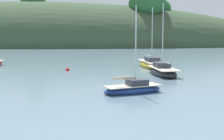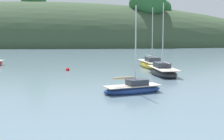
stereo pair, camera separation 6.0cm
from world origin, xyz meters
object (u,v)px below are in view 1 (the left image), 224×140
object	(u,v)px
sailboat_white_near	(151,64)
sailboat_red_portside	(163,71)
mooring_buoy_outer	(67,70)
sailboat_blue_center	(133,89)

from	to	relation	value
sailboat_white_near	sailboat_red_portside	size ratio (longest dim) A/B	0.99
sailboat_red_portside	mooring_buoy_outer	bearing A→B (deg)	159.07
sailboat_white_near	mooring_buoy_outer	distance (m)	10.56
sailboat_blue_center	mooring_buoy_outer	distance (m)	15.27
sailboat_white_near	mooring_buoy_outer	world-z (taller)	sailboat_white_near
sailboat_blue_center	mooring_buoy_outer	world-z (taller)	sailboat_blue_center
sailboat_red_portside	mooring_buoy_outer	world-z (taller)	sailboat_red_portside
sailboat_blue_center	sailboat_red_portside	world-z (taller)	sailboat_red_portside
sailboat_blue_center	sailboat_white_near	bearing A→B (deg)	78.23
sailboat_blue_center	sailboat_red_portside	size ratio (longest dim) A/B	0.86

